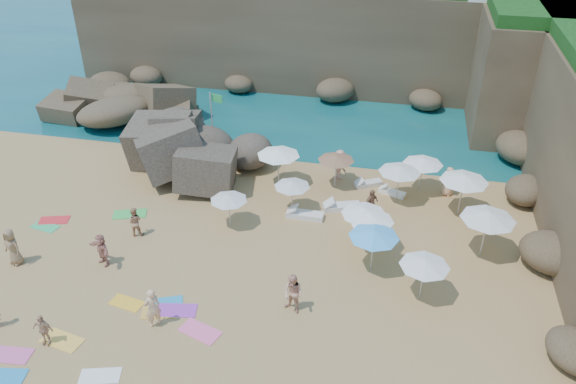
% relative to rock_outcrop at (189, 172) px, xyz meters
% --- Properties ---
extents(ground, '(120.00, 120.00, 0.00)m').
position_rel_rock_outcrop_xyz_m(ground, '(5.24, -7.26, 0.00)').
color(ground, tan).
rests_on(ground, ground).
extents(seawater, '(120.00, 120.00, 0.00)m').
position_rel_rock_outcrop_xyz_m(seawater, '(5.24, 22.74, 0.00)').
color(seawater, '#0C4751').
rests_on(seawater, ground).
extents(cliff_back, '(44.00, 8.00, 8.00)m').
position_rel_rock_outcrop_xyz_m(cliff_back, '(7.24, 17.74, 4.00)').
color(cliff_back, brown).
rests_on(cliff_back, ground).
extents(cliff_corner, '(10.00, 12.00, 8.00)m').
position_rel_rock_outcrop_xyz_m(cliff_corner, '(22.24, 12.74, 4.00)').
color(cliff_corner, brown).
rests_on(cliff_corner, ground).
extents(rock_promontory, '(12.00, 7.00, 2.00)m').
position_rel_rock_outcrop_xyz_m(rock_promontory, '(-5.76, 8.74, 0.00)').
color(rock_promontory, brown).
rests_on(rock_promontory, ground).
extents(marina_masts, '(3.10, 0.10, 6.00)m').
position_rel_rock_outcrop_xyz_m(marina_masts, '(-11.26, 22.74, 3.00)').
color(marina_masts, white).
rests_on(marina_masts, ground).
extents(rock_outcrop, '(9.26, 7.62, 3.30)m').
position_rel_rock_outcrop_xyz_m(rock_outcrop, '(0.00, 0.00, 0.00)').
color(rock_outcrop, brown).
rests_on(rock_outcrop, ground).
extents(flag_pole, '(0.86, 0.29, 4.46)m').
position_rel_rock_outcrop_xyz_m(flag_pole, '(1.09, 2.21, 2.84)').
color(flag_pole, silver).
rests_on(flag_pole, ground).
extents(parasol_0, '(1.98, 1.98, 1.87)m').
position_rel_rock_outcrop_xyz_m(parasol_0, '(7.19, -2.96, 1.72)').
color(parasol_0, silver).
rests_on(parasol_0, ground).
extents(parasol_1, '(2.52, 2.52, 2.38)m').
position_rel_rock_outcrop_xyz_m(parasol_1, '(5.83, -0.37, 2.19)').
color(parasol_1, silver).
rests_on(parasol_1, ground).
extents(parasol_2, '(2.59, 2.59, 2.45)m').
position_rel_rock_outcrop_xyz_m(parasol_2, '(16.17, -1.28, 2.25)').
color(parasol_2, silver).
rests_on(parasol_2, ground).
extents(parasol_3, '(2.36, 2.36, 2.23)m').
position_rel_rock_outcrop_xyz_m(parasol_3, '(12.78, -0.66, 2.05)').
color(parasol_3, silver).
rests_on(parasol_3, ground).
extents(parasol_4, '(2.30, 2.30, 2.18)m').
position_rel_rock_outcrop_xyz_m(parasol_4, '(14.04, 0.65, 2.00)').
color(parasol_4, silver).
rests_on(parasol_4, ground).
extents(parasol_5, '(1.97, 1.97, 1.86)m').
position_rel_rock_outcrop_xyz_m(parasol_5, '(4.25, -5.00, 1.71)').
color(parasol_5, silver).
rests_on(parasol_5, ground).
extents(parasol_6, '(2.15, 2.15, 2.04)m').
position_rel_rock_outcrop_xyz_m(parasol_6, '(9.12, 0.27, 1.87)').
color(parasol_6, silver).
rests_on(parasol_6, ground).
extents(parasol_7, '(2.27, 2.27, 2.15)m').
position_rel_rock_outcrop_xyz_m(parasol_7, '(11.26, -5.16, 1.97)').
color(parasol_7, silver).
rests_on(parasol_7, ground).
extents(parasol_8, '(2.64, 2.64, 2.49)m').
position_rel_rock_outcrop_xyz_m(parasol_8, '(17.10, -4.81, 2.29)').
color(parasol_8, silver).
rests_on(parasol_8, ground).
extents(parasol_9, '(2.23, 2.23, 2.11)m').
position_rel_rock_outcrop_xyz_m(parasol_9, '(11.67, -5.63, 1.94)').
color(parasol_9, silver).
rests_on(parasol_9, ground).
extents(parasol_10, '(2.37, 2.37, 2.24)m').
position_rel_rock_outcrop_xyz_m(parasol_10, '(11.91, -7.09, 2.05)').
color(parasol_10, silver).
rests_on(parasol_10, ground).
extents(parasol_11, '(2.21, 2.21, 2.09)m').
position_rel_rock_outcrop_xyz_m(parasol_11, '(14.22, -8.60, 1.92)').
color(parasol_11, silver).
rests_on(parasol_11, ground).
extents(lounger_0, '(1.71, 1.31, 0.26)m').
position_rel_rock_outcrop_xyz_m(lounger_0, '(11.07, 0.68, 0.13)').
color(lounger_0, silver).
rests_on(lounger_0, ground).
extents(lounger_1, '(1.64, 1.03, 0.24)m').
position_rel_rock_outcrop_xyz_m(lounger_1, '(12.51, -0.02, 0.12)').
color(lounger_1, white).
rests_on(lounger_1, ground).
extents(lounger_2, '(1.72, 1.13, 0.25)m').
position_rel_rock_outcrop_xyz_m(lounger_2, '(11.45, -3.18, 0.13)').
color(lounger_2, silver).
rests_on(lounger_2, ground).
extents(lounger_3, '(2.17, 1.28, 0.32)m').
position_rel_rock_outcrop_xyz_m(lounger_3, '(9.86, -2.23, 0.16)').
color(lounger_3, silver).
rests_on(lounger_3, ground).
extents(lounger_4, '(1.75, 1.26, 0.26)m').
position_rel_rock_outcrop_xyz_m(lounger_4, '(11.00, -3.34, 0.13)').
color(lounger_4, white).
rests_on(lounger_4, ground).
extents(lounger_5, '(2.01, 0.68, 0.31)m').
position_rel_rock_outcrop_xyz_m(lounger_5, '(8.01, -3.47, 0.16)').
color(lounger_5, silver).
rests_on(lounger_5, ground).
extents(towel_0, '(2.00, 1.24, 0.03)m').
position_rel_rock_outcrop_xyz_m(towel_0, '(-1.26, -16.61, 0.02)').
color(towel_0, '#258AC6').
rests_on(towel_0, ground).
extents(towel_1, '(1.76, 1.00, 0.03)m').
position_rel_rock_outcrop_xyz_m(towel_1, '(-1.60, -15.53, 0.01)').
color(towel_1, '#E7599A').
rests_on(towel_1, ground).
extents(towel_2, '(1.61, 1.01, 0.03)m').
position_rel_rock_outcrop_xyz_m(towel_2, '(1.57, -11.78, 0.01)').
color(towel_2, yellow).
rests_on(towel_2, ground).
extents(towel_3, '(1.58, 0.98, 0.03)m').
position_rel_rock_outcrop_xyz_m(towel_3, '(-5.32, -7.27, 0.01)').
color(towel_3, '#34B86A').
rests_on(towel_3, ground).
extents(towel_4, '(1.83, 1.16, 0.03)m').
position_rel_rock_outcrop_xyz_m(towel_4, '(-0.01, -14.39, 0.02)').
color(towel_4, '#FFB943').
rests_on(towel_4, ground).
extents(towel_5, '(1.68, 1.16, 0.03)m').
position_rel_rock_outcrop_xyz_m(towel_5, '(2.40, -15.73, 0.01)').
color(towel_5, white).
rests_on(towel_5, ground).
extents(towel_6, '(1.83, 1.15, 0.03)m').
position_rel_rock_outcrop_xyz_m(towel_6, '(3.92, -11.76, 0.01)').
color(towel_6, purple).
rests_on(towel_6, ground).
extents(towel_7, '(1.73, 1.20, 0.03)m').
position_rel_rock_outcrop_xyz_m(towel_7, '(-5.19, -6.63, 0.01)').
color(towel_7, red).
rests_on(towel_7, ground).
extents(towel_8, '(1.81, 1.37, 0.03)m').
position_rel_rock_outcrop_xyz_m(towel_8, '(3.21, -11.47, 0.01)').
color(towel_8, '#2490C0').
rests_on(towel_8, ground).
extents(towel_9, '(1.92, 1.37, 0.03)m').
position_rel_rock_outcrop_xyz_m(towel_9, '(5.32, -12.72, 0.02)').
color(towel_9, pink).
rests_on(towel_9, ground).
extents(towel_11, '(1.99, 1.44, 0.03)m').
position_rel_rock_outcrop_xyz_m(towel_11, '(-1.47, -5.20, 0.02)').
color(towel_11, green).
rests_on(towel_11, ground).
extents(towel_12, '(1.80, 1.21, 0.03)m').
position_rel_rock_outcrop_xyz_m(towel_12, '(3.27, -11.99, 0.01)').
color(towel_12, gold).
rests_on(towel_12, ground).
extents(person_stand_1, '(0.91, 0.79, 1.62)m').
position_rel_rock_outcrop_xyz_m(person_stand_1, '(-0.25, -6.89, 0.81)').
color(person_stand_1, tan).
rests_on(person_stand_1, ground).
extents(person_stand_2, '(1.18, 1.25, 1.89)m').
position_rel_rock_outcrop_xyz_m(person_stand_2, '(9.24, 1.18, 0.95)').
color(person_stand_2, tan).
rests_on(person_stand_2, ground).
extents(person_stand_3, '(0.97, 1.07, 1.75)m').
position_rel_rock_outcrop_xyz_m(person_stand_3, '(11.47, -2.71, 0.88)').
color(person_stand_3, '#936449').
rests_on(person_stand_3, ground).
extents(person_stand_4, '(0.97, 0.71, 1.78)m').
position_rel_rock_outcrop_xyz_m(person_stand_4, '(15.59, 0.60, 0.89)').
color(person_stand_4, '#E1A376').
rests_on(person_stand_4, ground).
extents(person_stand_5, '(1.41, 0.56, 1.48)m').
position_rel_rock_outcrop_xyz_m(person_stand_5, '(-3.26, -0.07, 0.74)').
color(person_stand_5, tan).
rests_on(person_stand_5, ground).
extents(person_stand_6, '(0.81, 0.83, 1.92)m').
position_rel_rock_outcrop_xyz_m(person_stand_6, '(3.35, -12.74, 0.96)').
color(person_stand_6, '#EEB787').
rests_on(person_stand_6, ground).
extents(person_lie_1, '(0.90, 1.49, 0.36)m').
position_rel_rock_outcrop_xyz_m(person_lie_1, '(-0.52, -14.65, 0.18)').
color(person_lie_1, tan).
rests_on(person_lie_1, ground).
extents(person_lie_2, '(1.43, 2.08, 0.51)m').
position_rel_rock_outcrop_xyz_m(person_lie_2, '(-4.88, -10.30, 0.25)').
color(person_lie_2, olive).
rests_on(person_lie_2, ground).
extents(person_lie_3, '(2.16, 2.21, 0.44)m').
position_rel_rock_outcrop_xyz_m(person_lie_3, '(-0.72, -9.46, 0.22)').
color(person_lie_3, tan).
rests_on(person_lie_3, ground).
extents(person_lie_5, '(1.60, 2.10, 0.72)m').
position_rel_rock_outcrop_xyz_m(person_lie_5, '(8.86, -10.70, 0.36)').
color(person_lie_5, tan).
rests_on(person_lie_5, ground).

